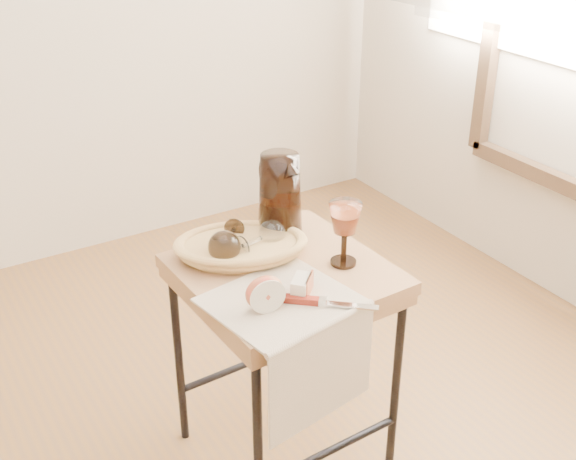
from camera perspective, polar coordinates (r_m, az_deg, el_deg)
side_table at (r=2.07m, az=-0.29°, el=-10.57°), size 0.52×0.52×0.64m
tea_towel at (r=1.75m, az=-0.55°, el=-5.57°), size 0.37×0.34×0.01m
bread_basket at (r=1.93m, az=-3.70°, el=-1.44°), size 0.37×0.32×0.05m
goblet_lying_a at (r=1.92m, az=-4.65°, el=-0.67°), size 0.16×0.16×0.09m
goblet_lying_b at (r=1.93m, az=-2.26°, el=-0.68°), size 0.13×0.10×0.07m
pitcher at (r=1.99m, az=-0.64°, el=2.67°), size 0.17×0.25×0.28m
wine_goblet at (r=1.87m, az=4.42°, el=-0.28°), size 0.10×0.10×0.18m
apple_half at (r=1.70m, az=-1.85°, el=-4.88°), size 0.10×0.06×0.09m
apple_wedge at (r=1.76m, az=1.03°, el=-4.39°), size 0.07×0.07×0.05m
table_knife at (r=1.73m, az=2.99°, el=-5.63°), size 0.18×0.16×0.02m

